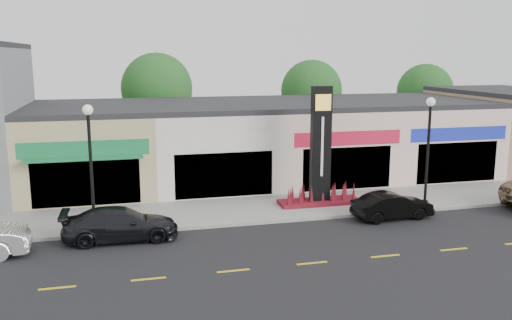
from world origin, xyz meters
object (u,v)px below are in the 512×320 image
object	(u,v)px
pylon_sign	(320,163)
car_dark_sedan	(120,224)
lamp_west_near	(90,155)
lamp_east_near	(428,141)
car_black_conv	(392,206)

from	to	relation	value
pylon_sign	car_dark_sedan	bearing A→B (deg)	-164.36
lamp_west_near	lamp_east_near	size ratio (longest dim) A/B	1.00
pylon_sign	car_dark_sedan	size ratio (longest dim) A/B	1.26
lamp_east_near	car_black_conv	world-z (taller)	lamp_east_near
lamp_west_near	lamp_east_near	world-z (taller)	same
lamp_east_near	pylon_sign	distance (m)	5.42
lamp_west_near	car_black_conv	bearing A→B (deg)	-4.71
pylon_sign	lamp_east_near	bearing A→B (deg)	-18.75
lamp_west_near	pylon_sign	xyz separation A→B (m)	(11.00, 1.70, -1.20)
car_dark_sedan	car_black_conv	distance (m)	12.50
lamp_west_near	car_dark_sedan	size ratio (longest dim) A/B	1.15
lamp_east_near	car_dark_sedan	world-z (taller)	lamp_east_near
lamp_west_near	car_dark_sedan	xyz separation A→B (m)	(1.10, -1.08, -2.79)
car_dark_sedan	car_black_conv	world-z (taller)	car_dark_sedan
lamp_west_near	car_dark_sedan	bearing A→B (deg)	-44.44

